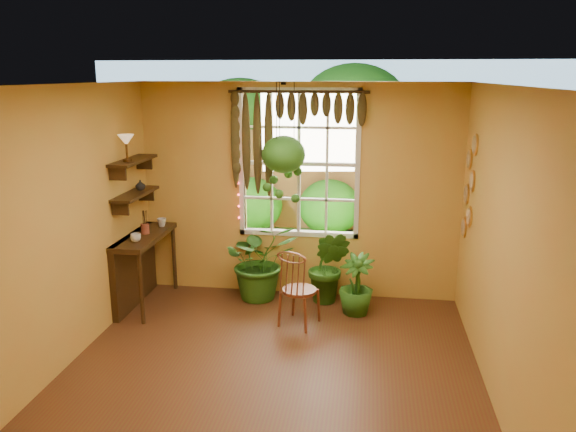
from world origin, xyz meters
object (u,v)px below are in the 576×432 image
(hanging_basket, at_px, (283,157))
(windsor_chair, at_px, (298,300))
(potted_plant_left, at_px, (260,260))
(counter_ledge, at_px, (137,261))
(potted_plant_mid, at_px, (329,267))

(hanging_basket, bearing_deg, windsor_chair, -67.97)
(potted_plant_left, distance_m, hanging_basket, 1.37)
(counter_ledge, height_order, windsor_chair, windsor_chair)
(counter_ledge, relative_size, hanging_basket, 0.85)
(windsor_chair, distance_m, potted_plant_mid, 0.78)
(potted_plant_mid, bearing_deg, counter_ledge, -170.80)
(potted_plant_left, xyz_separation_m, potted_plant_mid, (0.87, -0.02, -0.03))
(potted_plant_mid, bearing_deg, hanging_basket, -175.14)
(counter_ledge, height_order, potted_plant_left, potted_plant_left)
(windsor_chair, distance_m, potted_plant_left, 0.95)
(potted_plant_left, bearing_deg, potted_plant_mid, -1.45)
(counter_ledge, relative_size, windsor_chair, 1.14)
(windsor_chair, height_order, potted_plant_mid, windsor_chair)
(hanging_basket, bearing_deg, potted_plant_mid, 4.86)
(windsor_chair, xyz_separation_m, potted_plant_left, (-0.57, 0.73, 0.20))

